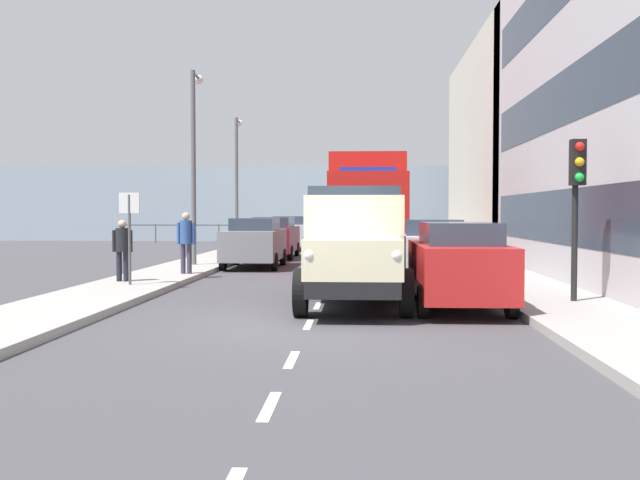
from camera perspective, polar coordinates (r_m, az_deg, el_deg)
The scene contains 20 objects.
ground_plane at distance 23.99m, azimuth 1.16°, elevation -2.39°, with size 80.00×80.00×0.00m, color #423F44.
sidewalk_left at distance 24.29m, azimuth 12.70°, elevation -2.21°, with size 2.21×42.30×0.15m, color #9E9993.
sidewalk_right at distance 24.65m, azimuth -10.21°, elevation -2.13°, with size 2.21×42.30×0.15m, color #9E9993.
road_centreline_markings at distance 22.80m, azimuth 1.04°, elevation -2.62°, with size 0.12×37.38×0.01m.
building_far_block at distance 36.27m, azimuth 18.43°, elevation 6.77°, with size 8.62×15.50×9.76m.
sea_horizon at distance 48.06m, azimuth 2.26°, elevation 2.89°, with size 80.00×0.80×5.00m, color #8C9EAD.
seawall_railing at distance 44.47m, azimuth 2.17°, elevation 0.90°, with size 28.08×0.08×1.20m.
truck_vintage_cream at distance 14.48m, azimuth 2.71°, elevation -0.73°, with size 2.17×5.64×2.43m.
lorry_cargo_red at distance 25.00m, azimuth 3.74°, elevation 2.55°, with size 2.58×8.20×3.87m.
car_red_kerbside_near at distance 14.58m, azimuth 10.81°, elevation -1.87°, with size 1.77×4.35×1.72m.
car_white_kerbside_1 at distance 20.28m, azimuth 8.70°, elevation -0.72°, with size 1.92×4.01×1.72m.
car_grey_oppositeside_0 at distance 25.06m, azimuth -5.19°, elevation -0.15°, with size 1.88×4.11×1.72m.
car_maroon_oppositeside_1 at distance 30.34m, azimuth -3.69°, elevation 0.26°, with size 1.90×4.68×1.72m.
car_silver_oppositeside_2 at distance 37.07m, azimuth -2.41°, elevation 0.62°, with size 1.96×4.25×1.72m.
pedestrian_by_lamp at distance 19.15m, azimuth -15.33°, elevation -0.42°, with size 0.53×0.34×1.57m.
pedestrian_near_railing at distance 21.13m, azimuth -10.53°, elevation 0.20°, with size 0.53×0.34×1.77m.
traffic_light_near at distance 15.13m, azimuth 19.61°, elevation 4.17°, with size 0.28×0.41×3.20m.
lamp_post_promenade at distance 25.04m, azimuth -9.88°, elevation 7.04°, with size 0.32×1.14×6.55m.
lamp_post_far at distance 34.31m, azimuth -6.56°, elevation 5.44°, with size 0.32×1.14×6.21m.
street_sign at distance 18.20m, azimuth -14.81°, elevation 1.38°, with size 0.50×0.07×2.25m.
Camera 1 is at (-0.91, 12.21, 1.92)m, focal length 40.54 mm.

